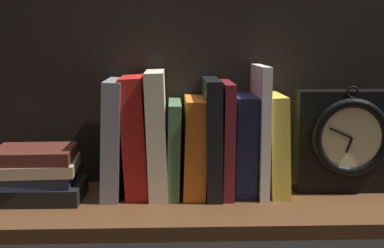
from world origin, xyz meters
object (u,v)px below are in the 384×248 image
at_px(book_green_romantic, 174,148).
at_px(book_black_skeptic, 212,136).
at_px(book_gray_chess, 114,137).
at_px(book_orange_pandolfini, 192,146).
at_px(book_white_catcher, 260,130).
at_px(book_red_requiem, 135,136).
at_px(book_maroon_dawkins, 226,138).
at_px(book_navy_bierce, 243,144).
at_px(book_yellow_seinlanguage, 274,144).
at_px(book_stack_side, 35,175).
at_px(book_cream_twain, 157,133).
at_px(framed_clock, 346,140).

relative_size(book_green_romantic, book_black_skeptic, 0.80).
height_order(book_gray_chess, book_orange_pandolfini, book_gray_chess).
distance_m(book_black_skeptic, book_white_catcher, 0.09).
relative_size(book_red_requiem, book_black_skeptic, 1.02).
bearing_deg(book_maroon_dawkins, book_navy_bierce, 0.00).
xyz_separation_m(book_maroon_dawkins, book_yellow_seinlanguage, (0.09, 0.00, -0.01)).
distance_m(book_gray_chess, book_stack_side, 0.16).
xyz_separation_m(book_cream_twain, book_stack_side, (-0.23, -0.03, -0.07)).
relative_size(book_white_catcher, book_yellow_seinlanguage, 1.29).
height_order(book_maroon_dawkins, book_stack_side, book_maroon_dawkins).
distance_m(book_green_romantic, book_yellow_seinlanguage, 0.20).
height_order(book_black_skeptic, book_navy_bierce, book_black_skeptic).
bearing_deg(book_white_catcher, book_red_requiem, 180.00).
bearing_deg(book_green_romantic, book_yellow_seinlanguage, 0.00).
xyz_separation_m(book_red_requiem, book_stack_side, (-0.19, -0.03, -0.07)).
bearing_deg(book_maroon_dawkins, book_orange_pandolfini, 180.00).
bearing_deg(book_stack_side, framed_clock, 3.03).
bearing_deg(book_red_requiem, book_white_catcher, 0.00).
distance_m(book_cream_twain, book_black_skeptic, 0.11).
height_order(book_green_romantic, framed_clock, framed_clock).
bearing_deg(book_cream_twain, framed_clock, -0.10).
distance_m(book_cream_twain, book_navy_bierce, 0.17).
bearing_deg(book_orange_pandolfini, framed_clock, -0.12).
height_order(book_gray_chess, book_stack_side, book_gray_chess).
bearing_deg(book_white_catcher, framed_clock, -0.21).
bearing_deg(framed_clock, book_gray_chess, 179.92).
xyz_separation_m(book_orange_pandolfini, framed_clock, (0.30, -0.00, 0.01)).
xyz_separation_m(book_green_romantic, book_navy_bierce, (0.13, 0.00, 0.01)).
relative_size(book_cream_twain, framed_clock, 1.13).
bearing_deg(book_orange_pandolfini, book_maroon_dawkins, 0.00).
height_order(book_red_requiem, book_black_skeptic, book_red_requiem).
relative_size(book_cream_twain, book_orange_pandolfini, 1.28).
relative_size(book_black_skeptic, book_maroon_dawkins, 1.03).
bearing_deg(book_red_requiem, book_navy_bierce, 0.00).
bearing_deg(book_navy_bierce, book_white_catcher, 0.00).
relative_size(book_gray_chess, book_navy_bierce, 1.16).
height_order(book_gray_chess, framed_clock, book_gray_chess).
distance_m(book_yellow_seinlanguage, framed_clock, 0.14).
height_order(book_red_requiem, book_stack_side, book_red_requiem).
bearing_deg(book_red_requiem, book_yellow_seinlanguage, 0.00).
height_order(book_black_skeptic, book_yellow_seinlanguage, book_black_skeptic).
height_order(book_orange_pandolfini, book_yellow_seinlanguage, book_yellow_seinlanguage).
xyz_separation_m(book_cream_twain, book_black_skeptic, (0.11, 0.00, -0.01)).
relative_size(book_orange_pandolfini, book_maroon_dawkins, 0.86).
bearing_deg(book_cream_twain, book_yellow_seinlanguage, 0.00).
bearing_deg(book_black_skeptic, book_navy_bierce, 0.00).
bearing_deg(book_gray_chess, book_maroon_dawkins, 0.00).
distance_m(book_maroon_dawkins, book_white_catcher, 0.07).
xyz_separation_m(book_green_romantic, framed_clock, (0.34, -0.00, 0.01)).
height_order(book_navy_bierce, framed_clock, framed_clock).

